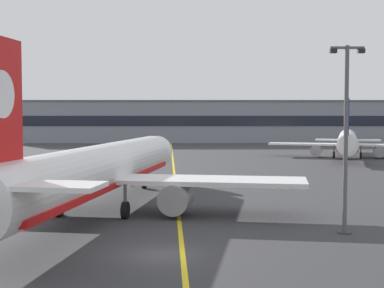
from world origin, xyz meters
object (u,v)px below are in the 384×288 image
airliner_background (347,141)px  apron_lamp_post (346,136)px  airliner_foreground (99,171)px  safety_cone_by_nose_gear (131,184)px

airliner_background → apron_lamp_post: 64.85m
airliner_foreground → safety_cone_by_nose_gear: 16.56m
airliner_foreground → apron_lamp_post: bearing=-22.8°
airliner_foreground → airliner_background: 65.40m
apron_lamp_post → safety_cone_by_nose_gear: bearing=125.1°
safety_cone_by_nose_gear → airliner_background: bearing=47.9°
airliner_foreground → safety_cone_by_nose_gear: bearing=87.5°
airliner_background → safety_cone_by_nose_gear: (-34.90, -38.60, -2.71)m
airliner_background → safety_cone_by_nose_gear: size_ratio=65.08×
airliner_foreground → safety_cone_by_nose_gear: (0.72, 16.25, -3.11)m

